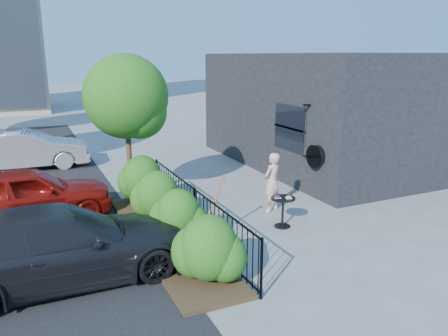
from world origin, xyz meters
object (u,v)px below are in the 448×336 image
patio_tree (129,102)px  woman (272,182)px  cafe_table (283,207)px  car_red (27,195)px  car_darkgrey (61,245)px  shovel (213,212)px  car_silver (27,149)px

patio_tree → woman: patio_tree is taller
patio_tree → woman: (3.10, -2.13, -1.99)m
cafe_table → woman: bearing=72.3°
car_red → car_darkgrey: bearing=-175.3°
shovel → car_darkgrey: shovel is taller
car_red → car_darkgrey: (0.49, -3.42, 0.00)m
car_darkgrey → patio_tree: bearing=-31.2°
woman → car_darkgrey: woman is taller
car_silver → car_darkgrey: (0.37, -9.02, -0.01)m
woman → car_darkgrey: 5.51m
car_red → car_silver: (0.12, 5.60, 0.01)m
cafe_table → car_red: (-5.43, 2.92, 0.18)m
woman → car_silver: bearing=-76.0°
patio_tree → car_red: size_ratio=0.99×
patio_tree → cafe_table: bearing=-49.3°
car_red → car_darkgrey: 3.45m
patio_tree → car_silver: patio_tree is taller
patio_tree → car_red: patio_tree is taller
patio_tree → car_darkgrey: (-2.17, -3.71, -2.08)m
cafe_table → car_darkgrey: size_ratio=0.16×
car_red → patio_tree: bearing=-87.3°
shovel → car_silver: 9.20m
woman → car_darkgrey: size_ratio=0.33×
woman → car_red: woman is taller
patio_tree → car_red: bearing=-173.7°
cafe_table → car_darkgrey: car_darkgrey is taller
patio_tree → car_darkgrey: bearing=-120.4°
woman → shovel: (-2.12, -1.06, -0.14)m
woman → car_silver: 9.34m
patio_tree → car_silver: size_ratio=0.94×
cafe_table → car_red: car_red is taller
car_darkgrey → shovel: bearing=-81.4°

